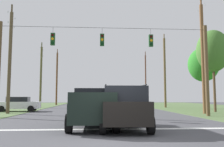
# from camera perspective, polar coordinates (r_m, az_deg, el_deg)

# --- Properties ---
(ground_plane) EXTENTS (120.00, 120.00, 0.00)m
(ground_plane) POSITION_cam_1_polar(r_m,az_deg,el_deg) (8.55, -0.06, -15.79)
(ground_plane) COLOR #47474C
(stop_bar_stripe) EXTENTS (13.46, 0.45, 0.01)m
(stop_bar_stripe) POSITION_cam_1_polar(r_m,az_deg,el_deg) (11.59, -1.08, -13.07)
(stop_bar_stripe) COLOR white
(stop_bar_stripe) RESTS_ON ground
(lane_dash_0) EXTENTS (2.50, 0.15, 0.01)m
(lane_dash_0) POSITION_cam_1_polar(r_m,az_deg,el_deg) (17.55, -2.02, -10.51)
(lane_dash_0) COLOR white
(lane_dash_0) RESTS_ON ground
(lane_dash_1) EXTENTS (2.50, 0.15, 0.01)m
(lane_dash_1) POSITION_cam_1_polar(r_m,az_deg,el_deg) (24.36, -2.53, -9.12)
(lane_dash_1) COLOR white
(lane_dash_1) RESTS_ON ground
(lane_dash_2) EXTENTS (2.50, 0.15, 0.01)m
(lane_dash_2) POSITION_cam_1_polar(r_m,az_deg,el_deg) (32.38, -2.85, -8.24)
(lane_dash_2) COLOR white
(lane_dash_2) RESTS_ON ground
(lane_dash_3) EXTENTS (2.50, 0.15, 0.01)m
(lane_dash_3) POSITION_cam_1_polar(r_m,az_deg,el_deg) (37.21, -2.97, -7.89)
(lane_dash_3) COLOR white
(lane_dash_3) RESTS_ON ground
(overhead_signal_span) EXTENTS (16.42, 0.31, 7.27)m
(overhead_signal_span) POSITION_cam_1_polar(r_m,az_deg,el_deg) (18.63, -1.68, 2.11)
(overhead_signal_span) COLOR brown
(overhead_signal_span) RESTS_ON ground
(pickup_truck) EXTENTS (2.30, 5.41, 1.95)m
(pickup_truck) POSITION_cam_1_polar(r_m,az_deg,el_deg) (12.31, -4.49, -8.11)
(pickup_truck) COLOR black
(pickup_truck) RESTS_ON ground
(suv_black) EXTENTS (2.32, 4.85, 2.05)m
(suv_black) POSITION_cam_1_polar(r_m,az_deg,el_deg) (11.52, 2.69, -7.83)
(suv_black) COLOR black
(suv_black) RESTS_ON ground
(distant_car_crossing_white) EXTENTS (4.43, 2.29, 1.52)m
(distant_car_crossing_white) POSITION_cam_1_polar(r_m,az_deg,el_deg) (26.99, -21.32, -6.73)
(distant_car_crossing_white) COLOR silver
(distant_car_crossing_white) RESTS_ON ground
(utility_pole_mid_right) EXTENTS (0.32, 1.60, 10.62)m
(utility_pole_mid_right) POSITION_cam_1_polar(r_m,az_deg,el_deg) (23.50, 20.75, 3.72)
(utility_pole_mid_right) COLOR brown
(utility_pole_mid_right) RESTS_ON ground
(utility_pole_far_right) EXTENTS (0.31, 1.77, 10.65)m
(utility_pole_far_right) POSITION_cam_1_polar(r_m,az_deg,el_deg) (35.26, 12.40, 0.62)
(utility_pole_far_right) COLOR brown
(utility_pole_far_right) RESTS_ON ground
(utility_pole_near_left) EXTENTS (0.27, 1.98, 10.55)m
(utility_pole_near_left) POSITION_cam_1_polar(r_m,az_deg,el_deg) (47.87, 7.98, -1.22)
(utility_pole_near_left) COLOR brown
(utility_pole_near_left) RESTS_ON ground
(utility_pole_far_left) EXTENTS (0.31, 1.93, 10.15)m
(utility_pole_far_left) POSITION_cam_1_polar(r_m,az_deg,el_deg) (23.96, -23.08, 3.16)
(utility_pole_far_left) COLOR brown
(utility_pole_far_left) RESTS_ON ground
(utility_pole_distant_right) EXTENTS (0.29, 1.81, 9.18)m
(utility_pole_distant_right) POSITION_cam_1_polar(r_m,az_deg,el_deg) (34.94, -16.51, -0.36)
(utility_pole_distant_right) COLOR brown
(utility_pole_distant_right) RESTS_ON ground
(utility_pole_distant_left) EXTENTS (0.32, 1.83, 10.54)m
(utility_pole_distant_left) POSITION_cam_1_polar(r_m,az_deg,el_deg) (46.23, -12.96, -1.02)
(utility_pole_distant_left) COLOR brown
(utility_pole_distant_left) RESTS_ON ground
(tree_roadside_right) EXTENTS (3.27, 3.27, 8.32)m
(tree_roadside_right) POSITION_cam_1_polar(r_m,az_deg,el_deg) (26.60, 22.81, 4.91)
(tree_roadside_right) COLOR brown
(tree_roadside_right) RESTS_ON ground
(tree_roadside_far_right) EXTENTS (3.79, 3.79, 7.73)m
(tree_roadside_far_right) POSITION_cam_1_polar(r_m,az_deg,el_deg) (32.36, 20.85, 1.95)
(tree_roadside_far_right) COLOR brown
(tree_roadside_far_right) RESTS_ON ground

